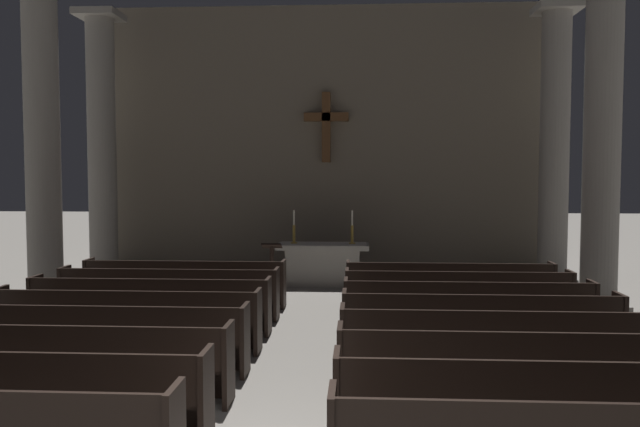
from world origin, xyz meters
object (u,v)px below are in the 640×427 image
Objects in this scene: pew_left_row_2 at (10,393)px; pew_right_row_5 at (480,324)px; pew_right_row_7 at (458,296)px; lectern at (272,269)px; pew_right_row_6 at (468,309)px; column_left_third at (43,146)px; pew_right_row_2 at (545,404)px; candlestick_right at (352,233)px; pew_left_row_3 at (60,361)px; pew_right_row_3 at (517,369)px; column_right_third at (602,145)px; column_left_fourth at (102,151)px; pew_left_row_6 at (150,305)px; pew_right_row_4 at (496,344)px; pew_left_row_5 at (127,319)px; column_right_fourth at (554,150)px; pew_left_row_7 at (169,293)px; pew_left_row_4 at (98,338)px; pew_left_row_8 at (185,283)px; candlestick_left at (294,232)px; altar at (323,263)px; pew_right_row_8 at (449,286)px.

pew_left_row_2 is 1.00× the size of pew_right_row_5.
lectern is (-3.73, 2.60, 0.07)m from pew_right_row_7.
pew_right_row_6 is 8.85m from column_left_third.
pew_right_row_2 is 9.60m from candlestick_right.
pew_right_row_5 is (0.00, 3.34, 0.00)m from pew_right_row_2.
pew_right_row_3 is at bearing 0.00° from pew_left_row_3.
column_right_third is 1.00× the size of column_left_fourth.
column_right_third is at bearing 14.55° from pew_left_row_6.
lectern is (1.57, 8.16, 0.07)m from pew_left_row_2.
column_right_third is at bearing 48.65° from pew_right_row_5.
candlestick_right reaches higher than pew_right_row_4.
pew_right_row_4 is at bearing 90.00° from pew_right_row_3.
pew_left_row_5 and pew_right_row_4 have the same top height.
pew_left_row_7 is at bearing -153.52° from column_right_fourth.
pew_left_row_6 is 4.48m from column_left_third.
pew_left_row_4 is at bearing -56.80° from column_left_third.
column_right_third reaches higher than lectern.
column_left_fourth is at bearing 164.44° from column_right_third.
column_right_fourth reaches higher than pew_left_row_6.
pew_left_row_5 is 5.09× the size of candlestick_right.
pew_right_row_4 is 7.01m from lectern.
pew_left_row_5 is 7.42m from column_left_fourth.
pew_left_row_8 is 3.96m from column_left_third.
pew_right_row_5 is 1.11m from pew_right_row_6.
column_left_fourth is (0.00, 3.05, 0.00)m from column_left_third.
candlestick_left reaches higher than pew_left_row_7.
pew_left_row_2 is 9.60m from candlestick_left.
column_right_fourth is at bearing 19.86° from pew_left_row_8.
lectern is (4.41, -1.45, -2.69)m from column_left_fourth.
altar is at bearing 61.66° from pew_left_row_6.
pew_left_row_8 is 0.61× the size of column_right_third.
pew_left_row_6 is 5.09× the size of candlestick_right.
pew_left_row_6 is at bearing -61.22° from column_left_fourth.
column_left_third is (-2.84, -0.12, 2.76)m from pew_left_row_8.
pew_right_row_2 is at bearing -90.00° from pew_right_row_5.
pew_left_row_6 is 1.11m from pew_left_row_7.
candlestick_left is (-3.35, 2.68, 0.79)m from pew_right_row_8.
altar reaches higher than pew_right_row_7.
candlestick_right is at bearing 24.35° from column_left_third.
column_right_fourth reaches higher than pew_right_row_5.
pew_right_row_3 is 5.09× the size of candlestick_right.
column_left_fourth is 8.32× the size of candlestick_left.
pew_left_row_2 and pew_left_row_8 have the same top height.
column_left_fourth is (-2.84, 6.28, 2.76)m from pew_left_row_5.
column_left_fourth is 5.18m from candlestick_left.
column_left_fourth is (-8.14, 2.94, 2.76)m from pew_right_row_8.
pew_left_row_8 is 5.75m from pew_right_row_6.
column_left_fourth is 8.32× the size of candlestick_right.
pew_right_row_6 is at bearing -11.87° from pew_left_row_7.
column_left_fourth is at bearing 147.59° from pew_right_row_6.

